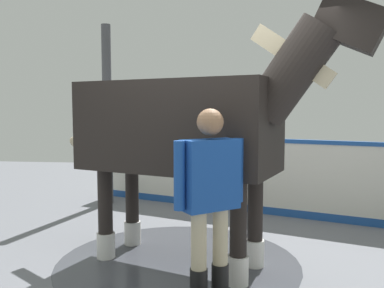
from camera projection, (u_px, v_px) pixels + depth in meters
The scene contains 6 objects.
ground_plane at pixel (193, 276), 4.01m from camera, with size 16.00×16.00×0.02m, color slate.
wet_patch at pixel (178, 262), 4.36m from camera, with size 2.62×2.62×0.00m, color #42444C.
barrier_wall at pixel (249, 178), 6.44m from camera, with size 1.95×5.21×1.20m.
roof_post_far at pixel (107, 115), 6.98m from camera, with size 0.16×0.16×3.09m, color #4C4C51.
horse at pixel (189, 127), 4.18m from camera, with size 1.60×3.33×2.66m.
handler at pixel (210, 193), 3.34m from camera, with size 0.47×0.55×1.66m.
Camera 1 is at (-3.86, -0.44, 1.65)m, focal length 37.66 mm.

